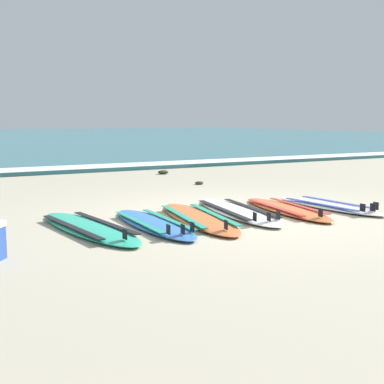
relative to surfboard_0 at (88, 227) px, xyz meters
The scene contains 10 objects.
ground_plane 2.23m from the surfboard_0, ahead, with size 80.00×80.00×0.00m, color #B7AD93.
wave_foam_strip 7.66m from the surfboard_0, 73.07° to the left, with size 80.00×1.20×0.11m, color white.
surfboard_0 is the anchor object (origin of this frame).
surfboard_1 0.82m from the surfboard_0, 11.20° to the right, with size 0.63×2.21×0.18m.
surfboard_2 1.49m from the surfboard_0, ahead, with size 1.02×2.52×0.18m.
surfboard_3 2.23m from the surfboard_0, ahead, with size 0.99×2.51×0.18m.
surfboard_4 2.98m from the surfboard_0, ahead, with size 0.86×2.26×0.18m.
surfboard_5 3.74m from the surfboard_0, ahead, with size 0.65×2.09×0.18m.
seaweed_clump_near_shoreline 6.66m from the surfboard_0, 56.21° to the left, with size 0.28×0.22×0.10m, color #2D381E.
seaweed_clump_mid_sand 4.76m from the surfboard_0, 43.59° to the left, with size 0.19×0.15×0.07m, color #2D381E.
Camera 1 is at (-4.13, -5.97, 1.34)m, focal length 48.39 mm.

